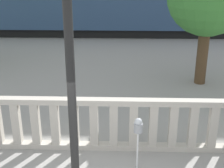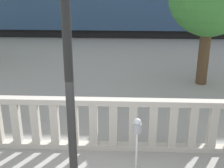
% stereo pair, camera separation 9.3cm
% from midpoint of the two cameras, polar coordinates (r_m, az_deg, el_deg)
% --- Properties ---
extents(balustrade, '(15.04, 0.24, 1.38)m').
position_cam_midpoint_polar(balustrade, '(7.84, -1.24, -7.40)').
color(balustrade, '#BCB5A8').
rests_on(balustrade, ground).
extents(lamppost, '(0.35, 0.35, 6.49)m').
position_cam_midpoint_polar(lamppost, '(5.33, -7.73, 8.31)').
color(lamppost, black).
rests_on(lamppost, ground).
extents(parking_meter, '(0.20, 0.20, 1.31)m').
position_cam_midpoint_polar(parking_meter, '(6.91, 5.02, -8.13)').
color(parking_meter, silver).
rests_on(parking_meter, ground).
extents(train_near, '(23.97, 3.00, 4.57)m').
position_cam_midpoint_polar(train_near, '(21.14, 2.14, 14.57)').
color(train_near, black).
rests_on(train_near, ground).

